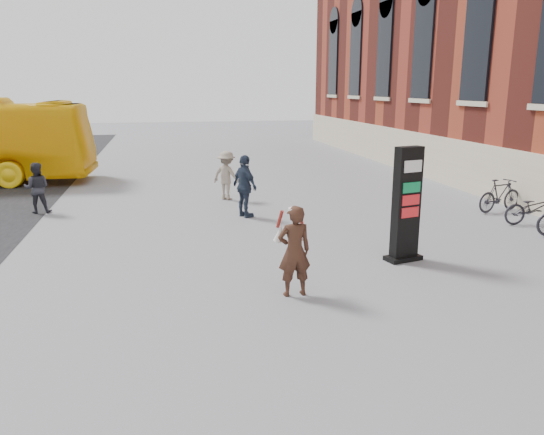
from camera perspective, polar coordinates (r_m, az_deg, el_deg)
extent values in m
plane|color=#9E9EA3|center=(10.26, -2.78, -7.47)|extent=(100.00, 100.00, 0.00)
cube|color=beige|center=(19.11, 23.27, 4.23)|extent=(0.18, 44.00, 1.80)
cube|color=black|center=(11.80, 14.24, 1.34)|extent=(0.65, 0.39, 2.51)
cube|color=black|center=(12.12, 13.90, -4.23)|extent=(0.88, 0.58, 0.10)
cube|color=white|center=(11.66, 14.49, 5.44)|extent=(0.51, 0.38, 0.25)
cube|color=#0A6738|center=(11.73, 14.36, 3.26)|extent=(0.51, 0.38, 0.22)
cube|color=#B4191D|center=(11.78, 14.28, 1.96)|extent=(0.51, 0.38, 0.22)
cube|color=#B4191D|center=(11.83, 14.20, 0.68)|extent=(0.51, 0.38, 0.22)
imported|color=#3E2419|center=(9.60, 2.42, -3.63)|extent=(0.64, 0.44, 1.69)
cylinder|color=white|center=(9.40, 2.46, 0.85)|extent=(0.24, 0.24, 0.06)
cone|color=white|center=(9.80, 3.13, -1.41)|extent=(0.24, 0.24, 0.41)
cylinder|color=maroon|center=(9.74, 3.15, -0.01)|extent=(0.13, 0.14, 0.35)
cone|color=white|center=(9.68, 0.85, -1.58)|extent=(0.23, 0.23, 0.41)
cylinder|color=maroon|center=(9.62, 0.85, -0.16)|extent=(0.14, 0.13, 0.35)
imported|color=#2B2C34|center=(17.49, -23.97, 2.92)|extent=(0.75, 0.58, 1.53)
imported|color=gray|center=(17.99, -4.90, 4.53)|extent=(1.20, 1.16, 1.65)
imported|color=#283347|center=(15.46, -2.93, 3.37)|extent=(0.87, 1.16, 1.83)
imported|color=#222128|center=(16.40, 26.43, 0.92)|extent=(1.81, 0.77, 0.93)
imported|color=#222128|center=(17.64, 23.32, 2.21)|extent=(1.76, 0.87, 1.02)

